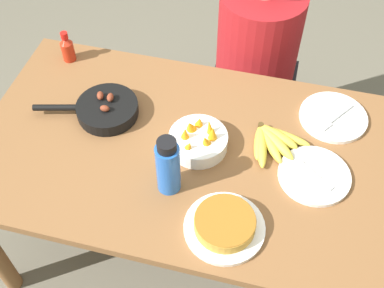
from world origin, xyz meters
The scene contains 11 objects.
ground_plane centered at (0.00, 0.00, 0.00)m, with size 14.00×14.00×0.00m, color #666051.
dining_table centered at (0.00, 0.00, 0.62)m, with size 1.55×0.88×0.71m.
banana_bunch centered at (0.27, 0.09, 0.73)m, with size 0.21×0.21×0.04m.
skillet centered at (-0.35, 0.08, 0.74)m, with size 0.38×0.23×0.08m.
frittata_plate_center centered at (0.17, -0.28, 0.74)m, with size 0.25×0.25×0.06m.
empty_plate_near_front centered at (0.47, 0.27, 0.72)m, with size 0.25×0.25×0.02m.
empty_plate_far_left centered at (0.43, -0.01, 0.72)m, with size 0.24×0.24×0.02m.
fruit_bowl_mango centered at (0.02, 0.02, 0.75)m, with size 0.21×0.21×0.11m.
water_bottle centered at (-0.04, -0.17, 0.82)m, with size 0.08×0.08×0.23m.
hot_sauce_bottle centered at (-0.61, 0.34, 0.77)m, with size 0.05×0.05×0.14m.
person_figure centered at (0.13, 0.68, 0.47)m, with size 0.40×0.40×1.16m.
Camera 1 is at (0.26, -1.02, 2.04)m, focal length 45.00 mm.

